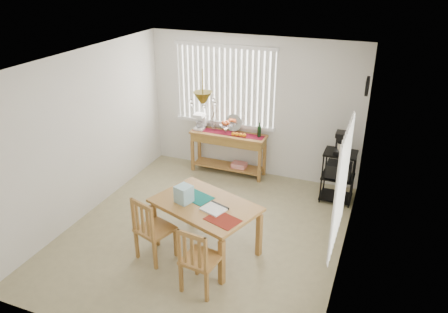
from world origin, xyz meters
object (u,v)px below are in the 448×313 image
at_px(wire_cart, 339,172).
at_px(chair_right, 199,260).
at_px(sideboard, 229,143).
at_px(chair_left, 153,230).
at_px(cart_items, 342,143).
at_px(dining_table, 205,209).

relative_size(wire_cart, chair_right, 0.96).
bearing_deg(wire_cart, sideboard, 171.92).
height_order(sideboard, chair_right, chair_right).
xyz_separation_m(chair_left, chair_right, (0.85, -0.34, -0.01)).
bearing_deg(cart_items, wire_cart, -90.00).
xyz_separation_m(sideboard, chair_left, (0.00, -2.85, -0.14)).
distance_m(sideboard, chair_left, 2.85).
relative_size(sideboard, chair_left, 1.52).
bearing_deg(chair_left, chair_right, -21.97).
bearing_deg(sideboard, chair_left, -90.00).
xyz_separation_m(dining_table, chair_right, (0.27, -0.79, -0.21)).
height_order(sideboard, chair_left, chair_left).
height_order(wire_cart, dining_table, wire_cart).
bearing_deg(chair_left, cart_items, 50.79).
distance_m(sideboard, cart_items, 2.16).
distance_m(cart_items, chair_left, 3.36).
bearing_deg(sideboard, cart_items, -7.82).
bearing_deg(cart_items, chair_left, -129.21).
xyz_separation_m(wire_cart, cart_items, (-0.00, 0.01, 0.52)).
bearing_deg(chair_right, dining_table, 108.68).
relative_size(wire_cart, cart_items, 2.43).
xyz_separation_m(cart_items, chair_right, (-1.24, -2.90, -0.61)).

